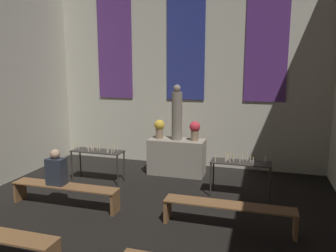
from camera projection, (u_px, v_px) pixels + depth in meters
The scene contains 10 objects.
wall_back at pixel (186, 60), 8.95m from camera, with size 7.73×0.16×5.83m.
altar at pixel (177, 157), 8.48m from camera, with size 1.44×0.62×0.92m.
statue at pixel (177, 114), 8.28m from camera, with size 0.27×0.27×1.40m.
flower_vase_left at pixel (159, 128), 8.48m from camera, with size 0.27×0.27×0.49m.
flower_vase_right at pixel (195, 130), 8.22m from camera, with size 0.27×0.27×0.49m.
candle_rack_left at pixel (98, 154), 7.90m from camera, with size 1.27×0.44×0.96m.
candle_rack_right at pixel (241, 166), 6.96m from camera, with size 1.27×0.44×0.96m.
pew_back_left at pixel (65, 191), 6.50m from camera, with size 2.24×0.36×0.44m.
pew_back_right at pixel (228, 210), 5.61m from camera, with size 2.24×0.36×0.44m.
person_seated at pixel (56, 169), 6.48m from camera, with size 0.36×0.24×0.72m.
Camera 1 is at (2.10, 2.11, 2.75)m, focal length 35.00 mm.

